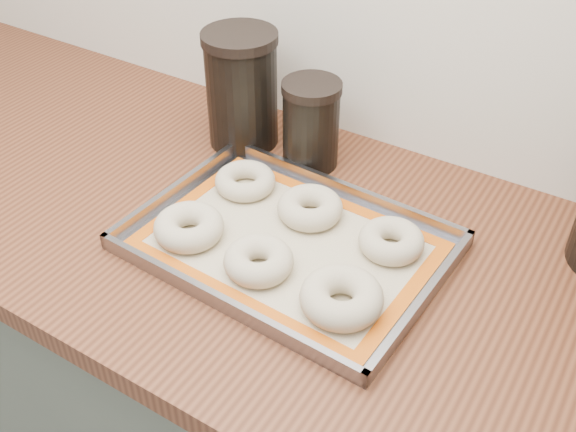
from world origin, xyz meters
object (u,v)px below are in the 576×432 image
Objects in this scene: bagel_back_mid at (310,208)px; bagel_back_left at (245,181)px; canister_left at (242,89)px; bagel_front_mid at (259,261)px; bagel_front_right at (342,297)px; baking_tray at (288,243)px; canister_mid at (311,124)px; bagel_front_left at (189,227)px; bagel_back_right at (391,241)px.

bagel_back_left is at bearing 176.38° from bagel_back_mid.
canister_left is (-0.09, 0.13, 0.09)m from bagel_back_left.
bagel_front_right is at bearing -1.35° from bagel_front_mid.
baking_tray is 0.24m from canister_mid.
bagel_front_left reaches higher than baking_tray.
bagel_back_right is at bearing -2.68° from bagel_back_left.
bagel_front_left is at bearing -154.96° from baking_tray.
bagel_front_left is 1.03× the size of bagel_back_mid.
baking_tray is at bearing -85.37° from bagel_back_mid.
bagel_back_right is 0.62× the size of canister_mid.
bagel_back_right reaches higher than bagel_back_left.
baking_tray is 4.56× the size of bagel_back_mid.
baking_tray is 0.33m from canister_left.
bagel_front_left reaches higher than bagel_back_left.
bagel_back_left is 0.98× the size of bagel_back_mid.
bagel_front_right is (0.14, -0.00, 0.00)m from bagel_front_mid.
bagel_front_right is 0.73× the size of canister_mid.
baking_tray is 0.08m from bagel_back_mid.
bagel_back_right is (0.01, 0.15, -0.00)m from bagel_front_right.
bagel_front_mid is at bearing -94.40° from baking_tray.
bagel_back_left is 0.64× the size of canister_mid.
bagel_back_left reaches higher than baking_tray.
canister_mid is (0.05, 0.28, 0.06)m from bagel_front_left.
bagel_front_right is at bearing -30.51° from bagel_back_left.
bagel_back_left is (-0.14, 0.08, 0.01)m from baking_tray.
bagel_back_left is at bearing 149.49° from bagel_front_right.
bagel_front_mid reaches higher than baking_tray.
canister_left reaches higher than bagel_front_left.
canister_left is at bearing 148.43° from bagel_back_mid.
bagel_front_left is at bearing -153.73° from bagel_back_right.
baking_tray is 4.82× the size of bagel_back_right.
bagel_back_left is at bearing 148.49° from baking_tray.
bagel_back_left is (-0.27, 0.16, -0.00)m from bagel_front_right.
bagel_front_left is 0.94× the size of bagel_front_right.
bagel_back_right is (0.14, -0.00, -0.00)m from bagel_back_mid.
canister_left reaches higher than baking_tray.
canister_mid reaches higher than bagel_front_mid.
bagel_front_right is at bearing -38.48° from canister_left.
baking_tray is at bearing -152.51° from bagel_back_right.
bagel_back_right is at bearing -1.82° from bagel_back_mid.
bagel_front_left reaches higher than bagel_back_right.
bagel_front_left is 0.68× the size of canister_mid.
bagel_back_left is at bearing -54.13° from canister_left.
baking_tray is 0.07m from bagel_front_mid.
bagel_front_right is 0.54× the size of canister_left.
bagel_back_mid is (0.13, -0.01, 0.00)m from bagel_back_left.
bagel_back_left is 0.18m from canister_left.
canister_mid is at bearing 0.56° from canister_left.
bagel_back_mid is (-0.01, 0.08, 0.02)m from baking_tray.
bagel_back_right is (0.28, 0.14, -0.00)m from bagel_front_left.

